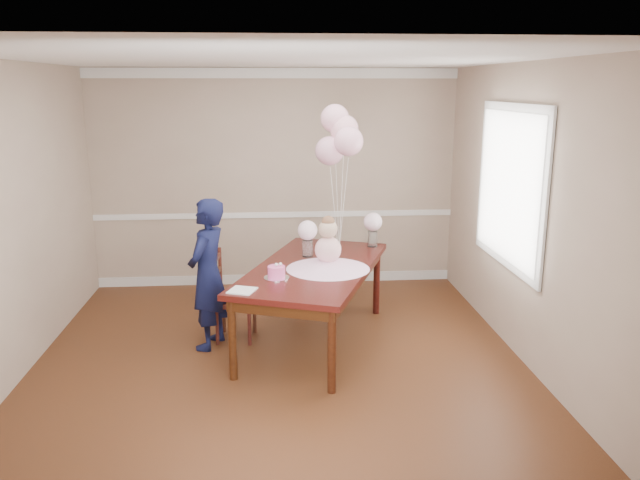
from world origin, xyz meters
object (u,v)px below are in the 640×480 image
(birthday_cake, at_px, (276,272))
(dining_chair_seat, at_px, (236,301))
(woman, at_px, (208,274))
(dining_table_top, at_px, (314,269))

(birthday_cake, relative_size, dining_chair_seat, 0.40)
(woman, bearing_deg, dining_table_top, 110.85)
(birthday_cake, height_order, dining_chair_seat, birthday_cake)
(birthday_cake, xyz_separation_m, dining_chair_seat, (-0.41, 0.52, -0.45))
(dining_table_top, relative_size, birthday_cake, 13.33)
(birthday_cake, bearing_deg, dining_chair_seat, 128.14)
(dining_table_top, relative_size, woman, 1.43)
(dining_table_top, height_order, birthday_cake, birthday_cake)
(woman, bearing_deg, birthday_cake, 81.41)
(birthday_cake, bearing_deg, dining_table_top, 45.61)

